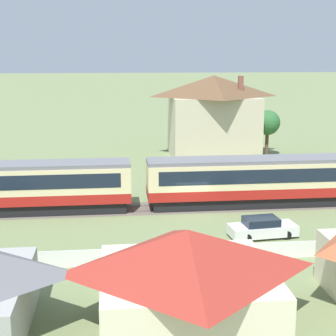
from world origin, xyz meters
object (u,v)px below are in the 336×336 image
parked_car_white (262,228)px  yard_tree_1 (268,123)px  cottage_red_roof (187,276)px  passenger_train (270,179)px  station_house_brown_roof (213,115)px

parked_car_white → yard_tree_1: (8.74, 27.95, 3.43)m
cottage_red_roof → parked_car_white: (6.83, 10.94, -1.74)m
passenger_train → station_house_brown_roof: bearing=91.7°
passenger_train → yard_tree_1: size_ratio=11.08×
station_house_brown_roof → yard_tree_1: station_house_brown_roof is taller
station_house_brown_roof → cottage_red_roof: (-8.99, -39.77, -2.66)m
passenger_train → yard_tree_1: 21.36m
cottage_red_roof → parked_car_white: 13.02m
parked_car_white → cottage_red_roof: bearing=-127.9°
yard_tree_1 → parked_car_white: bearing=-107.4°
passenger_train → cottage_red_roof: bearing=-117.6°
passenger_train → parked_car_white: size_ratio=13.11×
cottage_red_roof → yard_tree_1: bearing=68.2°
station_house_brown_roof → cottage_red_roof: station_house_brown_roof is taller
cottage_red_roof → yard_tree_1: size_ratio=1.51×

